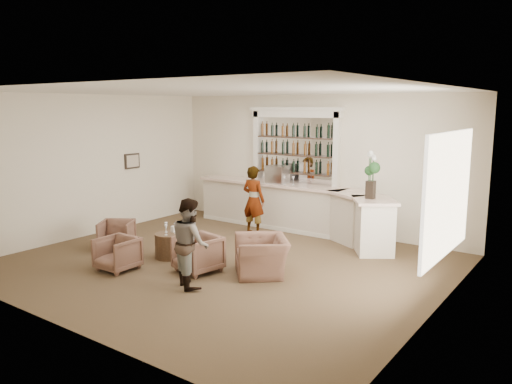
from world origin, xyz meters
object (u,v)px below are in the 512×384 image
Objects in this scene: armchair_left at (117,235)px; espresso_machine at (277,174)px; bar_counter at (297,209)px; sommelier at (254,200)px; flower_vase at (371,172)px; armchair_right at (198,254)px; cocktail_table at (170,246)px; guest at (190,243)px; armchair_far at (262,256)px; armchair_center at (117,254)px.

armchair_left is 4.12m from espresso_machine.
armchair_left is (-2.35, -3.54, -0.26)m from bar_counter.
flower_vase reaches higher than sommelier.
armchair_right is (0.80, -2.86, -0.48)m from sommelier.
flower_vase reaches higher than cocktail_table.
bar_counter is at bearing 73.51° from cocktail_table.
sommelier is 3.67m from guest.
cocktail_table is at bearing -24.81° from armchair_left.
guest is 0.84m from armchair_right.
bar_counter is at bearing -52.75° from guest.
armchair_right is at bearing -124.04° from flower_vase.
armchair_far is (3.44, 0.49, 0.03)m from armchair_left.
armchair_right is at bearing -26.33° from guest.
cocktail_table is 0.86× the size of armchair_left.
bar_counter is 3.49× the size of sommelier.
flower_vase is at bearing 115.19° from armchair_far.
guest is (1.19, -3.47, -0.06)m from sommelier.
sommelier is 1.58× the size of armchair_far.
armchair_far is 3.67m from espresso_machine.
sommelier reaches higher than cocktail_table.
armchair_center is (-0.49, -3.66, -0.51)m from sommelier.
sommelier is at bearing -176.51° from flower_vase.
armchair_right is at bearing -88.91° from bar_counter.
bar_counter is 1.10m from sommelier.
bar_counter is 9.71× the size of cocktail_table.
armchair_far is 1.06× the size of flower_vase.
armchair_left is 5.52m from flower_vase.
armchair_far is (1.02, 0.60, -0.01)m from armchair_right.
guest is 4.11m from flower_vase.
armchair_right reaches higher than cocktail_table.
espresso_machine is (-1.69, 3.09, 1.02)m from armchair_far.
sommelier is at bearing 176.87° from armchair_far.
bar_counter reaches higher than armchair_right.
sommelier is 2.40× the size of armchair_left.
flower_vase reaches higher than bar_counter.
bar_counter is at bearing 157.76° from armchair_far.
flower_vase is at bearing 41.16° from cocktail_table.
flower_vase reaches higher than armchair_left.
armchair_right reaches higher than armchair_far.
guest is at bearing -77.94° from espresso_machine.
cocktail_table is 0.60× the size of flower_vase.
cocktail_table is 0.78× the size of armchair_right.
flower_vase is (2.72, -0.66, 0.34)m from espresso_machine.
cocktail_table is 0.86× the size of armchair_center.
cocktail_table is at bearing -106.49° from bar_counter.
espresso_machine is 2.82m from flower_vase.
guest is 1.75m from armchair_center.
armchair_left is 0.99× the size of armchair_center.
armchair_far reaches higher than cocktail_table.
cocktail_table is at bearing -98.28° from espresso_machine.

